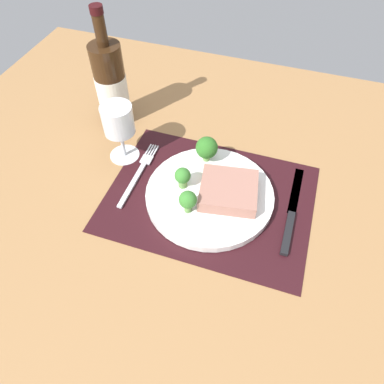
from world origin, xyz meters
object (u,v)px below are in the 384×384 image
object	(u,v)px
plate	(210,195)
wine_glass	(119,123)
steak	(229,190)
fork	(139,173)
wine_bottle	(111,84)
knife	(291,215)

from	to	relation	value
plate	wine_glass	bearing A→B (deg)	164.82
steak	fork	xyz separation A→B (cm)	(-20.28, 0.88, -2.75)
wine_glass	fork	bearing A→B (deg)	-39.50
plate	wine_bottle	bearing A→B (deg)	149.32
fork	knife	distance (cm)	33.33
steak	wine_glass	bearing A→B (deg)	168.08
wine_bottle	steak	bearing A→B (deg)	-27.02
fork	wine_glass	size ratio (longest dim) A/B	1.42
knife	wine_glass	bearing A→B (deg)	175.19
plate	steak	xyz separation A→B (cm)	(3.74, 0.54, 2.20)
steak	wine_bottle	world-z (taller)	wine_bottle
plate	knife	bearing A→B (deg)	1.81
steak	wine_bottle	xyz separation A→B (cm)	(-33.11, 16.89, 6.79)
knife	plate	bearing A→B (deg)	-175.00
steak	wine_bottle	distance (cm)	37.78
fork	wine_bottle	bearing A→B (deg)	130.87
wine_bottle	wine_glass	xyz separation A→B (cm)	(7.29, -11.43, -0.67)
plate	steak	size ratio (longest dim) A/B	2.33
knife	wine_glass	world-z (taller)	wine_glass
plate	knife	xyz separation A→B (cm)	(16.78, 0.53, -0.50)
steak	knife	distance (cm)	13.32
knife	steak	bearing A→B (deg)	-176.86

